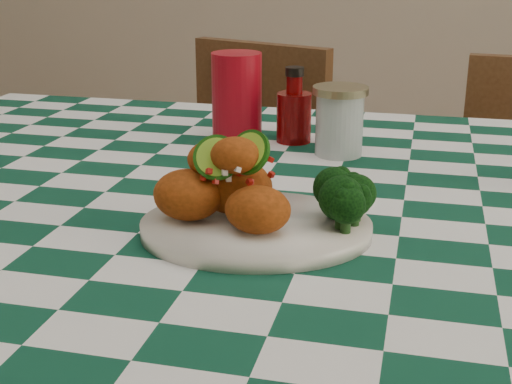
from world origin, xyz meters
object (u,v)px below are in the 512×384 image
(red_tumbler, at_px, (237,97))
(mason_jar, at_px, (339,121))
(plate, at_px, (256,228))
(wooden_chair_left, at_px, (222,224))
(fried_chicken_pile, at_px, (238,179))
(ketchup_bottle, at_px, (294,105))

(red_tumbler, bearing_deg, mason_jar, -16.15)
(mason_jar, bearing_deg, red_tumbler, 163.85)
(plate, xyz_separation_m, wooden_chair_left, (-0.30, 0.86, -0.36))
(red_tumbler, xyz_separation_m, wooden_chair_left, (-0.16, 0.44, -0.43))
(plate, relative_size, fried_chicken_pile, 1.74)
(fried_chicken_pile, height_order, ketchup_bottle, ketchup_bottle)
(fried_chicken_pile, height_order, wooden_chair_left, fried_chicken_pile)
(plate, height_order, red_tumbler, red_tumbler)
(plate, height_order, fried_chicken_pile, fried_chicken_pile)
(ketchup_bottle, height_order, wooden_chair_left, ketchup_bottle)
(fried_chicken_pile, bearing_deg, ketchup_bottle, 91.91)
(red_tumbler, distance_m, wooden_chair_left, 0.63)
(mason_jar, xyz_separation_m, wooden_chair_left, (-0.35, 0.49, -0.41))
(mason_jar, height_order, wooden_chair_left, mason_jar)
(fried_chicken_pile, relative_size, wooden_chair_left, 0.18)
(ketchup_bottle, relative_size, wooden_chair_left, 0.15)
(wooden_chair_left, bearing_deg, mason_jar, -34.24)
(ketchup_bottle, xyz_separation_m, mason_jar, (0.09, -0.06, -0.01))
(plate, height_order, wooden_chair_left, wooden_chair_left)
(red_tumbler, bearing_deg, plate, -71.97)
(mason_jar, bearing_deg, wooden_chair_left, 125.42)
(plate, distance_m, mason_jar, 0.37)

